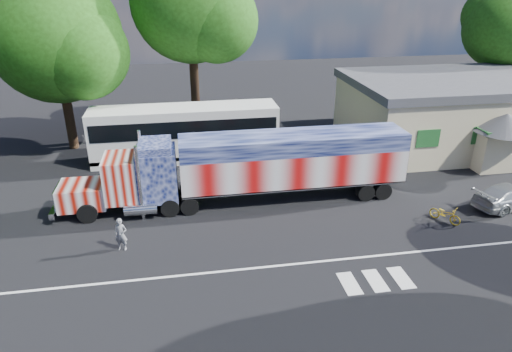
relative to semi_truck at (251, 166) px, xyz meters
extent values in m
plane|color=black|center=(0.16, -3.75, -2.20)|extent=(100.00, 100.00, 0.00)
cube|color=silver|center=(0.16, -6.75, -2.20)|extent=(30.00, 0.15, 0.01)
cube|color=silver|center=(2.96, -8.55, -2.20)|extent=(0.70, 1.60, 0.01)
cube|color=silver|center=(4.16, -8.55, -2.20)|extent=(0.70, 1.60, 0.01)
cube|color=silver|center=(5.36, -8.55, -2.20)|extent=(0.70, 1.60, 0.01)
cube|color=black|center=(-6.27, 0.00, -1.52)|extent=(8.76, 0.97, 0.29)
cube|color=tan|center=(-9.39, 0.00, -1.04)|extent=(2.53, 2.14, 1.27)
cube|color=silver|center=(-10.70, 0.00, -1.04)|extent=(0.12, 1.85, 1.13)
cube|color=silver|center=(-10.90, 0.00, -1.67)|extent=(0.29, 2.43, 0.35)
cube|color=tan|center=(-7.25, 0.00, -0.16)|extent=(1.75, 2.43, 2.43)
cube|color=black|center=(-8.07, 0.00, 0.28)|extent=(0.06, 2.04, 0.88)
cube|color=#485187|center=(-5.30, 0.00, -0.06)|extent=(2.14, 2.43, 2.82)
cube|color=#485187|center=(-5.30, 0.00, 1.54)|extent=(1.75, 2.34, 0.49)
cylinder|color=silver|center=(-6.18, 1.28, -0.06)|extent=(0.19, 0.19, 4.28)
cylinder|color=silver|center=(-6.18, -1.28, -0.06)|extent=(0.19, 0.19, 4.28)
cylinder|color=silver|center=(-6.27, 1.27, -1.57)|extent=(1.75, 0.64, 0.64)
cylinder|color=silver|center=(-6.27, -1.27, -1.57)|extent=(1.75, 0.64, 0.64)
cylinder|color=black|center=(-9.10, -1.07, -1.67)|extent=(1.07, 0.34, 1.07)
cylinder|color=black|center=(-9.10, 1.07, -1.67)|extent=(1.07, 0.34, 1.07)
cylinder|color=black|center=(-4.72, -1.02, -1.70)|extent=(1.01, 0.54, 1.01)
cylinder|color=black|center=(-4.72, 1.02, -1.70)|extent=(1.01, 0.54, 1.01)
cylinder|color=black|center=(-3.65, -1.02, -1.70)|extent=(1.01, 0.54, 1.01)
cylinder|color=black|center=(-3.65, 1.02, -1.70)|extent=(1.01, 0.54, 1.01)
cube|color=black|center=(2.49, 0.00, -1.28)|extent=(12.65, 1.07, 0.29)
cube|color=#DC7A7A|center=(2.49, 0.00, -0.16)|extent=(13.04, 2.53, 1.95)
cube|color=#454F86|center=(2.49, 0.00, 1.30)|extent=(13.04, 2.53, 0.97)
cube|color=silver|center=(2.49, 0.00, -1.13)|extent=(13.04, 2.53, 0.12)
cube|color=silver|center=(9.03, 0.00, 0.33)|extent=(0.04, 2.43, 2.82)
cylinder|color=black|center=(6.67, -1.02, -1.70)|extent=(1.01, 0.54, 1.01)
cylinder|color=black|center=(6.67, 1.02, -1.70)|extent=(1.01, 0.54, 1.01)
cylinder|color=black|center=(7.74, -1.02, -1.70)|extent=(1.01, 0.54, 1.01)
cylinder|color=black|center=(7.74, 1.02, -1.70)|extent=(1.01, 0.54, 1.01)
cube|color=white|center=(-3.56, 7.46, -0.30)|extent=(13.07, 2.83, 3.81)
cube|color=black|center=(-3.56, 7.46, 0.41)|extent=(12.63, 2.90, 1.20)
cube|color=black|center=(-3.56, 7.46, -1.71)|extent=(13.07, 2.83, 0.27)
cube|color=black|center=(-10.09, 7.46, -0.14)|extent=(0.07, 2.50, 1.52)
cylinder|color=black|center=(-8.46, 6.10, -1.66)|extent=(1.09, 0.33, 1.09)
cylinder|color=black|center=(-8.46, 8.83, -1.66)|extent=(1.09, 0.33, 1.09)
cylinder|color=black|center=(-0.29, 6.10, -1.66)|extent=(1.09, 0.33, 1.09)
cylinder|color=black|center=(-0.29, 8.83, -1.66)|extent=(1.09, 0.33, 1.09)
cylinder|color=black|center=(0.69, 6.10, -1.66)|extent=(1.09, 0.33, 1.09)
cylinder|color=black|center=(0.69, 8.83, -1.66)|extent=(1.09, 0.33, 1.09)
cube|color=#C7B895|center=(20.16, 7.25, 0.10)|extent=(22.00, 10.00, 4.60)
cube|color=#46464B|center=(20.16, 7.25, 2.70)|extent=(22.40, 10.40, 0.60)
cube|color=#1E5926|center=(12.16, 2.21, 0.20)|extent=(1.60, 0.08, 1.20)
cube|color=#1E5926|center=(16.16, 2.21, 0.20)|extent=(1.60, 0.08, 1.20)
cube|color=#C7B895|center=(17.16, 1.65, -0.90)|extent=(3.00, 1.20, 2.60)
cube|color=#1E5926|center=(17.16, 1.65, 0.70)|extent=(3.40, 1.60, 0.25)
cone|color=#46464B|center=(17.16, 1.65, 1.20)|extent=(4.00, 4.00, 1.20)
imported|color=#ACAFB1|center=(14.48, -3.23, -1.54)|extent=(4.90, 2.93, 1.33)
imported|color=slate|center=(-7.03, -4.13, -1.36)|extent=(0.69, 0.53, 1.68)
imported|color=gold|center=(9.93, -4.25, -1.75)|extent=(1.49, 1.76, 0.91)
cylinder|color=black|center=(-2.51, 12.99, 1.92)|extent=(0.70, 0.70, 8.25)
sphere|color=#215714|center=(-2.51, 12.99, 8.11)|extent=(8.96, 8.96, 8.96)
sphere|color=#215714|center=(-0.72, 11.65, 6.93)|extent=(6.27, 6.27, 6.27)
cylinder|color=black|center=(-12.07, 11.14, 1.11)|extent=(0.70, 0.70, 6.63)
sphere|color=#215714|center=(-12.07, 11.14, 6.08)|extent=(9.28, 9.28, 9.28)
sphere|color=#215714|center=(-10.21, 9.74, 5.13)|extent=(6.50, 6.50, 6.50)
sphere|color=#215714|center=(-13.46, 12.53, 7.02)|extent=(6.03, 6.03, 6.03)
cylinder|color=black|center=(24.58, 13.35, 1.00)|extent=(0.70, 0.70, 6.42)
sphere|color=#215714|center=(24.58, 13.35, 5.82)|extent=(7.10, 7.10, 7.10)
sphere|color=#215714|center=(23.51, 14.41, 6.73)|extent=(4.62, 4.62, 4.62)
camera|label=1|loc=(-3.78, -23.83, 10.16)|focal=32.00mm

